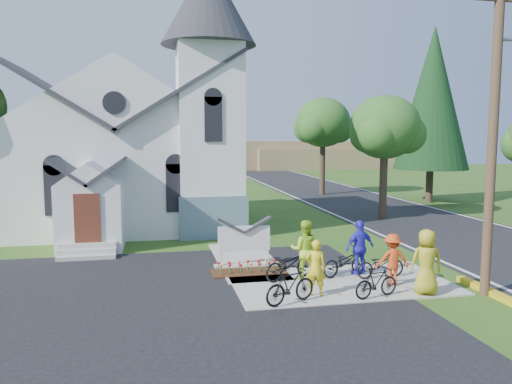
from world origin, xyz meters
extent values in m
plane|color=#2A5217|center=(0.00, 0.00, 0.00)|extent=(120.00, 120.00, 0.00)
cube|color=black|center=(-7.00, -2.00, 0.01)|extent=(20.00, 16.00, 0.02)
cube|color=black|center=(10.00, 15.00, 0.01)|extent=(8.00, 90.00, 0.02)
cube|color=#9C988D|center=(1.50, 0.50, 0.03)|extent=(7.00, 4.00, 0.05)
cube|color=white|center=(-6.00, 13.00, 2.50)|extent=(11.00, 9.00, 5.00)
cube|color=slate|center=(-1.70, 9.70, 1.00)|extent=(3.20, 3.20, 2.00)
cube|color=white|center=(-1.70, 9.70, 4.50)|extent=(3.00, 3.00, 9.00)
cone|color=#27282C|center=(-1.70, 9.70, 11.00)|extent=(4.50, 4.50, 4.00)
cube|color=white|center=(-7.00, 7.30, 1.40)|extent=(2.60, 2.40, 2.80)
cube|color=#5C291A|center=(-7.00, 6.07, 1.50)|extent=(1.00, 0.10, 2.00)
cube|color=#9C988D|center=(-1.20, 3.20, 0.05)|extent=(2.20, 0.40, 0.10)
cube|color=white|center=(-2.05, 3.20, 0.55)|extent=(0.12, 0.12, 1.00)
cube|color=white|center=(-0.35, 3.20, 0.55)|extent=(0.12, 0.12, 1.00)
cube|color=white|center=(-1.20, 3.20, 1.05)|extent=(1.90, 0.14, 0.90)
cube|color=#391C0F|center=(-1.20, 2.30, 0.04)|extent=(2.60, 1.10, 0.07)
cylinder|color=#483224|center=(5.30, -1.50, 5.00)|extent=(0.28, 0.28, 10.00)
cylinder|color=#3A2C1F|center=(8.50, 12.00, 2.02)|extent=(0.44, 0.44, 4.05)
ellipsoid|color=#295A1F|center=(8.50, 12.00, 5.25)|extent=(4.00, 4.00, 3.60)
cylinder|color=#3A2C1F|center=(9.00, 24.00, 2.25)|extent=(0.44, 0.44, 4.50)
ellipsoid|color=#295A1F|center=(9.00, 24.00, 5.82)|extent=(4.40, 4.40, 3.96)
cylinder|color=#3A2C1F|center=(15.00, 18.00, 1.20)|extent=(0.50, 0.50, 2.40)
cone|color=black|center=(15.00, 18.00, 7.40)|extent=(5.20, 5.20, 10.00)
cube|color=olive|center=(6.00, 56.00, 2.00)|extent=(60.00, 8.00, 4.00)
cube|color=olive|center=(-10.00, 58.00, 2.80)|extent=(30.00, 6.00, 5.60)
cube|color=olive|center=(22.00, 54.00, 1.50)|extent=(25.00, 6.00, 3.00)
imported|color=yellow|center=(0.25, -0.65, 0.89)|extent=(0.71, 0.58, 1.69)
imported|color=black|center=(-0.05, 1.13, 0.57)|extent=(2.07, 1.41, 1.03)
imported|color=#ACDC29|center=(0.45, 1.09, 1.03)|extent=(1.13, 0.99, 1.97)
imported|color=black|center=(-0.67, -1.20, 0.57)|extent=(1.77, 1.13, 1.03)
imported|color=#312BD7|center=(2.45, 1.22, 0.99)|extent=(1.18, 0.72, 1.88)
imported|color=black|center=(1.89, 1.16, 0.54)|extent=(1.97, 1.24, 0.98)
imported|color=#CB4016|center=(2.97, -0.13, 0.87)|extent=(1.13, 0.72, 1.65)
imported|color=black|center=(1.94, -1.20, 0.50)|extent=(1.57, 0.80, 0.91)
imported|color=gold|center=(3.52, -1.19, 1.04)|extent=(1.05, 0.77, 1.97)
imported|color=black|center=(2.96, 0.68, 0.50)|extent=(1.77, 0.74, 0.91)
camera|label=1|loc=(-4.37, -14.37, 4.77)|focal=35.00mm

